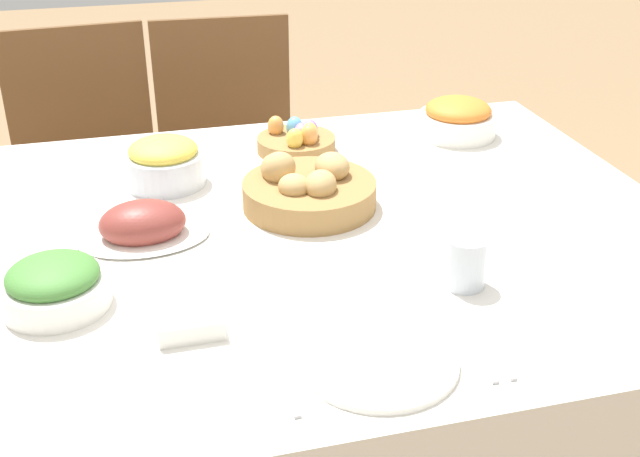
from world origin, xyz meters
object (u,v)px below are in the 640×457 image
Objects in this scene: drinking_cup at (465,261)px; egg_basket at (297,140)px; fork at (283,377)px; butter_dish at (190,325)px; ham_platter at (143,226)px; knife at (469,347)px; bread_basket at (307,189)px; chair_far_center at (231,166)px; green_salad_bowl at (54,285)px; dinner_plate at (379,360)px; pineapple_bowl at (164,162)px; chair_far_left at (92,180)px; carrot_bowl at (458,118)px; spoon at (488,344)px.

egg_basket is at bearing 101.60° from drinking_cup.
butter_dish reaches higher than fork.
ham_platter is 0.60m from drinking_cup.
ham_platter is 1.40× the size of knife.
butter_dish is (-0.40, 0.14, 0.01)m from knife.
bread_basket is 0.48m from butter_dish.
chair_far_center is 3.82× the size of ham_platter.
drinking_cup is (0.22, -1.24, 0.31)m from chair_far_center.
chair_far_center is 1.02m from ham_platter.
butter_dish is (-0.25, -1.27, 0.28)m from chair_far_center.
green_salad_bowl reaches higher than dinner_plate.
bread_basket reaches higher than drinking_cup.
pineapple_bowl is (-0.32, -0.11, 0.02)m from egg_basket.
dinner_plate is at bearing -0.81° from fork.
carrot_bowl is at bearing -37.55° from chair_far_left.
carrot_bowl is at bearing 24.43° from ham_platter.
chair_far_center is at bearing 68.47° from green_salad_bowl.
chair_far_left is 1.50m from dinner_plate.
pineapple_bowl reaches higher than green_salad_bowl.
ham_platter is 0.50m from fork.
pineapple_bowl is (-0.27, 0.19, 0.01)m from bread_basket.
dinner_plate is (0.45, -0.28, -0.03)m from green_salad_bowl.
knife is (0.28, 0.00, 0.00)m from fork.
chair_far_left is 1.03m from bread_basket.
drinking_cup is 0.46m from butter_dish.
ham_platter is at bearing -87.58° from chair_far_left.
pineapple_bowl is 0.97× the size of knife.
egg_basket is at bearing 85.01° from dinner_plate.
dinner_plate is (-0.02, -0.53, -0.03)m from bread_basket.
pineapple_bowl is 0.97× the size of spoon.
green_salad_bowl is at bearing 154.33° from knife.
chair_far_center is 10.52× the size of drinking_cup.
pineapple_bowl reaches higher than knife.
bread_basket is (0.45, -0.87, 0.31)m from chair_far_left.
butter_dish is at bearing -176.30° from drinking_cup.
egg_basket is 0.51m from ham_platter.
dinner_plate is at bearing -78.22° from chair_far_left.
spoon is at bearing -0.81° from knife.
carrot_bowl is at bearing -47.36° from chair_far_center.
fork is at bearing -153.81° from drinking_cup.
chair_far_left is 1.46m from fork.
chair_far_center is at bearing 98.11° from spoon.
green_salad_bowl is at bearing 157.00° from spoon.
knife is at bearing -179.19° from spoon.
egg_basket is 0.67m from drinking_cup.
drinking_cup is (0.13, -0.66, 0.02)m from egg_basket.
pineapple_bowl reaches higher than spoon.
ham_platter reaches higher than spoon.
spoon is at bearing -18.34° from butter_dish.
pineapple_bowl is 0.82m from knife.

